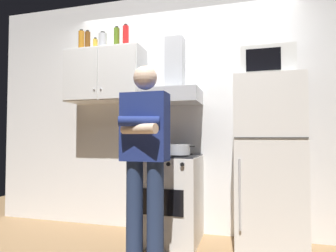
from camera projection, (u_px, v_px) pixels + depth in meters
name	position (u px, v px, depth m)	size (l,w,h in m)	color
ground_plane	(168.00, 251.00, 2.66)	(7.00, 7.00, 0.00)	olive
back_wall_tiled	(182.00, 110.00, 3.29)	(4.80, 0.10, 2.70)	white
upper_cabinet	(105.00, 76.00, 3.32)	(0.90, 0.37, 0.60)	silver
stove_oven	(170.00, 198.00, 2.93)	(0.60, 0.62, 0.87)	white
range_hood	(173.00, 86.00, 3.10)	(0.60, 0.44, 0.75)	#B7BABF
refrigerator	(268.00, 163.00, 2.69)	(0.60, 0.62, 1.60)	white
microwave	(267.00, 64.00, 2.75)	(0.48, 0.37, 0.28)	silver
person_standing	(145.00, 155.00, 2.38)	(0.38, 0.33, 1.64)	navy
cooking_pot	(180.00, 150.00, 2.80)	(0.30, 0.20, 0.10)	#B7BABF
bottle_liquor_amber	(81.00, 42.00, 3.47)	(0.07, 0.07, 0.29)	#B7721E
bottle_canister_steel	(103.00, 41.00, 3.31)	(0.09, 0.09, 0.20)	#B2B5BA
bottle_spice_jar	(95.00, 45.00, 3.35)	(0.05, 0.05, 0.15)	gold
bottle_beer_brown	(88.00, 41.00, 3.38)	(0.06, 0.06, 0.25)	brown
bottle_olive_oil	(117.00, 39.00, 3.34)	(0.07, 0.07, 0.28)	#4C6B19
bottle_soda_red	(126.00, 38.00, 3.32)	(0.07, 0.07, 0.29)	red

